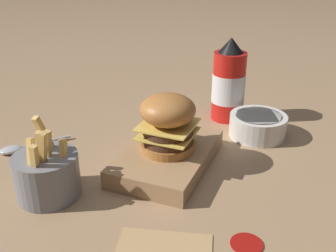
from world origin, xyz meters
The scene contains 8 objects.
ground_plane centered at (0.00, 0.00, 0.00)m, with size 6.00×6.00×0.00m, color #9E7A56.
serving_board centered at (-0.02, 0.00, 0.02)m, with size 0.25×0.16×0.04m.
burger centered at (-0.02, 0.00, 0.09)m, with size 0.11×0.11×0.11m.
ketchup_bottle centered at (0.25, -0.05, 0.09)m, with size 0.08×0.08×0.20m.
fries_basket centered at (-0.19, 0.15, 0.04)m, with size 0.11×0.11×0.14m.
side_bowl centered at (0.18, -0.14, 0.03)m, with size 0.13×0.13×0.05m.
spoon centered at (-0.08, 0.32, 0.01)m, with size 0.13×0.11×0.01m.
ketchup_puddle centered at (-0.19, -0.19, 0.00)m, with size 0.05×0.05×0.00m.
Camera 1 is at (-0.65, -0.26, 0.40)m, focal length 42.00 mm.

